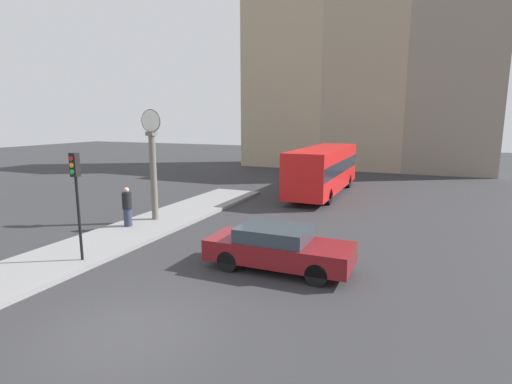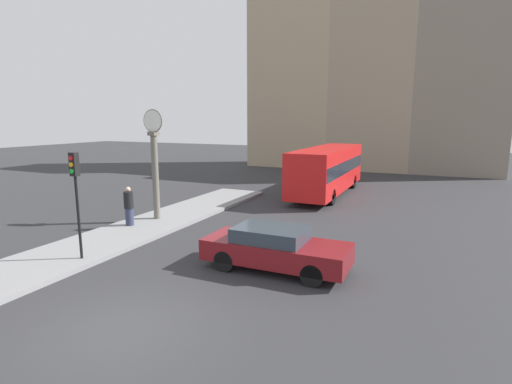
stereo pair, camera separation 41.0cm
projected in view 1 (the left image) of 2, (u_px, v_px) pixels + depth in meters
The scene contains 8 objects.
ground_plane at pixel (127, 332), 9.02m from camera, with size 120.00×120.00×0.00m, color #2D2D30.
sidewalk_corner at pixel (148, 226), 17.65m from camera, with size 3.00×18.70×0.16m, color gray.
building_row at pixel (360, 74), 37.32m from camera, with size 22.89×5.00×19.31m.
sedan_car at pixel (278, 248), 12.66m from camera, with size 4.61×1.81×1.39m.
bus_distant at pixel (324, 168), 25.31m from camera, with size 2.42×9.86×2.95m.
traffic_light_near at pixel (76, 184), 12.73m from camera, with size 0.26×0.24×3.53m.
street_clock at pixel (153, 164), 18.10m from camera, with size 1.03×0.39×5.02m.
pedestrian_black_jacket at pixel (127, 207), 17.20m from camera, with size 0.41×0.41×1.71m.
Camera 1 is at (5.94, -6.49, 4.74)m, focal length 28.00 mm.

